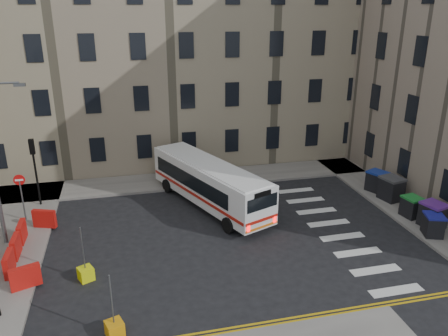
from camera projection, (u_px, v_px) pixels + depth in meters
name	position (u px, v px, depth m)	size (l,w,h in m)	color
ground	(263.00, 235.00, 23.19)	(120.00, 120.00, 0.00)	black
pavement_north	(139.00, 184.00, 29.71)	(36.00, 3.20, 0.15)	slate
pavement_east	(374.00, 189.00, 28.79)	(2.40, 26.00, 0.15)	slate
terrace_north	(113.00, 46.00, 32.86)	(38.30, 10.80, 17.20)	gray
traffic_light_nw	(34.00, 162.00, 25.52)	(0.28, 0.22, 4.10)	black
no_entry_north	(21.00, 188.00, 23.86)	(0.60, 0.08, 3.00)	#595B5E
roadworks_barriers	(24.00, 246.00, 20.84)	(1.66, 6.26, 1.00)	red
bus	(209.00, 182.00, 26.12)	(5.74, 9.91, 2.67)	white
wheelie_bin_a	(433.00, 225.00, 22.67)	(1.21, 1.30, 1.17)	black
wheelie_bin_b	(433.00, 215.00, 23.55)	(1.34, 1.45, 1.36)	black
wheelie_bin_c	(412.00, 207.00, 24.72)	(1.07, 1.19, 1.18)	black
wheelie_bin_d	(391.00, 188.00, 26.89)	(1.40, 1.53, 1.45)	black
wheelie_bin_e	(377.00, 181.00, 28.20)	(1.44, 1.52, 1.32)	black
bollard_yellow	(86.00, 274.00, 19.25)	(0.60, 0.60, 0.60)	#DAE10C
bollard_chevron	(115.00, 329.00, 15.94)	(0.60, 0.60, 0.60)	orange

